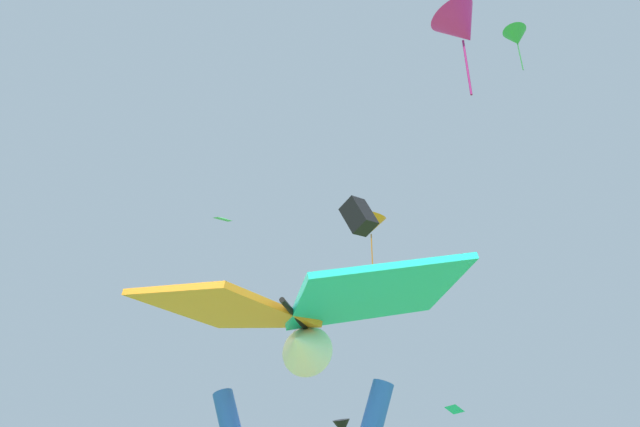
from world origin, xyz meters
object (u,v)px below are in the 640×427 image
distant_kite_teal_overhead_distant (455,409)px  distant_kite_magenta_mid_left (461,27)px  held_stunt_kite (298,314)px  distant_kite_black_low_right (359,216)px  distant_kite_green_high_right (516,37)px  distant_kite_black_high_left (342,427)px  distant_kite_orange_mid_right (371,225)px  distant_kite_green_far_center (223,218)px

distant_kite_teal_overhead_distant → distant_kite_magenta_mid_left: 19.38m
held_stunt_kite → distant_kite_black_low_right: size_ratio=1.30×
distant_kite_teal_overhead_distant → distant_kite_black_low_right: size_ratio=0.60×
distant_kite_green_high_right → distant_kite_black_high_left: size_ratio=0.92×
distant_kite_teal_overhead_distant → distant_kite_orange_mid_right: size_ratio=0.22×
distant_kite_teal_overhead_distant → distant_kite_green_high_right: bearing=-77.4°
distant_kite_orange_mid_right → distant_kite_green_far_center: bearing=-177.9°
held_stunt_kite → distant_kite_teal_overhead_distant: size_ratio=2.17×
distant_kite_black_high_left → distant_kite_orange_mid_right: 11.80m
distant_kite_magenta_mid_left → held_stunt_kite: bearing=-109.7°
distant_kite_orange_mid_right → distant_kite_black_low_right: distant_kite_orange_mid_right is taller
held_stunt_kite → distant_kite_magenta_mid_left: distant_kite_magenta_mid_left is taller
distant_kite_green_high_right → distant_kite_black_low_right: size_ratio=1.77×
distant_kite_black_high_left → distant_kite_green_far_center: distant_kite_green_far_center is taller
distant_kite_green_far_center → distant_kite_teal_overhead_distant: bearing=11.6°
distant_kite_green_far_center → distant_kite_orange_mid_right: bearing=2.1°
distant_kite_black_high_left → distant_kite_green_far_center: (-5.75, -8.39, 8.85)m
held_stunt_kite → distant_kite_green_far_center: bearing=104.4°
distant_kite_green_far_center → distant_kite_black_low_right: (6.83, -11.83, -6.68)m
distant_kite_black_high_left → distant_kite_magenta_mid_left: size_ratio=0.80×
distant_kite_green_high_right → distant_kite_magenta_mid_left: distant_kite_green_high_right is taller
held_stunt_kite → distant_kite_magenta_mid_left: bearing=70.3°
distant_kite_teal_overhead_distant → distant_kite_green_high_right: (2.42, -10.85, 12.50)m
distant_kite_teal_overhead_distant → distant_kite_orange_mid_right: (-3.56, -2.02, 8.72)m
held_stunt_kite → distant_kite_green_far_center: size_ratio=1.55×
distant_kite_teal_overhead_distant → distant_kite_green_high_right: size_ratio=0.34×
distant_kite_black_high_left → distant_kite_orange_mid_right: distant_kite_orange_mid_right is taller
distant_kite_black_high_left → distant_kite_black_low_right: 20.36m
distant_kite_green_high_right → distant_kite_green_far_center: 16.37m
held_stunt_kite → distant_kite_orange_mid_right: bearing=87.3°
held_stunt_kite → distant_kite_teal_overhead_distant: (4.77, 27.15, 5.22)m
distant_kite_green_far_center → distant_kite_magenta_mid_left: (9.46, -16.27, -3.89)m
held_stunt_kite → distant_kite_orange_mid_right: (1.20, 25.13, 13.94)m
distant_kite_green_far_center → distant_kite_green_high_right: bearing=-32.3°
distant_kite_black_low_right → distant_kite_black_high_left: bearing=93.1°
distant_kite_green_high_right → distant_kite_black_high_left: bearing=114.7°
distant_kite_black_high_left → distant_kite_black_low_right: distant_kite_black_low_right is taller
distant_kite_green_high_right → distant_kite_orange_mid_right: distant_kite_green_high_right is taller
distant_kite_green_high_right → distant_kite_green_far_center: (-13.56, 8.56, -3.30)m
held_stunt_kite → distant_kite_green_high_right: bearing=66.2°
held_stunt_kite → distant_kite_orange_mid_right: 28.77m
distant_kite_green_high_right → distant_kite_black_low_right: distant_kite_green_high_right is taller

